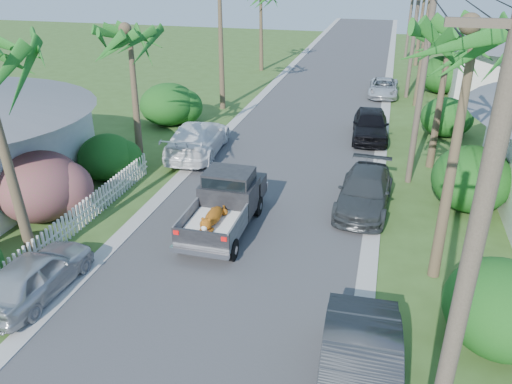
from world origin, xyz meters
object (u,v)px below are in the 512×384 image
(palm_r_a, at_px, (477,27))
(palm_r_b, at_px, (450,37))
(parked_car_rd, at_px, (383,88))
(utility_pole_c, at_px, (415,29))
(parked_car_rn, at_px, (359,378))
(utility_pole_b, at_px, (423,78))
(parked_car_ln, at_px, (36,275))
(utility_pole_d, at_px, (411,8))
(pickup_truck, at_px, (227,200))
(parked_car_rf, at_px, (370,125))
(utility_pole_a, at_px, (460,308))
(parked_car_lf, at_px, (198,139))
(palm_l_b, at_px, (128,30))
(parked_car_rm, at_px, (365,192))

(palm_r_a, bearing_deg, palm_r_b, 88.09)
(parked_car_rd, bearing_deg, utility_pole_c, 4.81)
(parked_car_rn, height_order, palm_r_b, palm_r_b)
(palm_r_a, height_order, utility_pole_b, utility_pole_b)
(parked_car_ln, bearing_deg, utility_pole_d, -102.96)
(pickup_truck, relative_size, palm_r_a, 0.59)
(parked_car_rf, bearing_deg, utility_pole_d, 81.90)
(pickup_truck, relative_size, palm_r_b, 0.71)
(utility_pole_a, distance_m, utility_pole_d, 45.00)
(utility_pole_b, bearing_deg, utility_pole_a, -90.00)
(utility_pole_b, bearing_deg, parked_car_lf, 175.48)
(palm_r_b, bearing_deg, parked_car_rn, -98.53)
(utility_pole_c, bearing_deg, palm_l_b, -127.78)
(utility_pole_d, bearing_deg, utility_pole_b, -90.00)
(pickup_truck, relative_size, parked_car_ln, 1.28)
(parked_car_rm, distance_m, parked_car_lf, 9.27)
(parked_car_rn, distance_m, palm_r_a, 9.05)
(parked_car_rn, relative_size, utility_pole_d, 0.55)
(parked_car_ln, distance_m, utility_pole_d, 42.72)
(utility_pole_a, bearing_deg, parked_car_rf, 95.60)
(parked_car_rn, bearing_deg, parked_car_rf, 89.93)
(parked_car_rf, distance_m, utility_pole_d, 24.99)
(utility_pole_a, bearing_deg, palm_l_b, 131.53)
(parked_car_rf, relative_size, palm_r_a, 0.53)
(palm_r_b, relative_size, utility_pole_d, 0.80)
(pickup_truck, height_order, utility_pole_b, utility_pole_b)
(parked_car_rf, bearing_deg, palm_l_b, -151.91)
(palm_r_b, bearing_deg, palm_r_a, -91.91)
(parked_car_rd, xyz_separation_m, utility_pole_a, (1.61, -29.86, 4.01))
(utility_pole_a, relative_size, utility_pole_d, 1.00)
(utility_pole_d, bearing_deg, utility_pole_c, -90.00)
(pickup_truck, relative_size, parked_car_rd, 1.20)
(parked_car_rn, distance_m, utility_pole_c, 28.16)
(parked_car_rm, relative_size, palm_l_b, 0.65)
(parked_car_ln, bearing_deg, palm_r_a, -158.15)
(parked_car_rd, height_order, parked_car_ln, parked_car_ln)
(parked_car_rf, distance_m, parked_car_lf, 9.37)
(parked_car_rd, distance_m, utility_pole_d, 15.74)
(parked_car_ln, distance_m, palm_r_a, 13.81)
(palm_r_b, bearing_deg, parked_car_ln, -131.32)
(parked_car_rd, bearing_deg, parked_car_rn, -89.38)
(parked_car_ln, bearing_deg, palm_l_b, -78.52)
(pickup_truck, bearing_deg, parked_car_ln, -126.89)
(parked_car_rn, height_order, palm_r_a, palm_r_a)
(parked_car_rm, bearing_deg, utility_pole_d, 90.23)
(parked_car_lf, height_order, utility_pole_c, utility_pole_c)
(parked_car_lf, xyz_separation_m, utility_pole_c, (10.18, 14.19, 3.78))
(parked_car_rd, relative_size, parked_car_lf, 0.76)
(parked_car_ln, height_order, utility_pole_c, utility_pole_c)
(pickup_truck, height_order, palm_l_b, palm_l_b)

